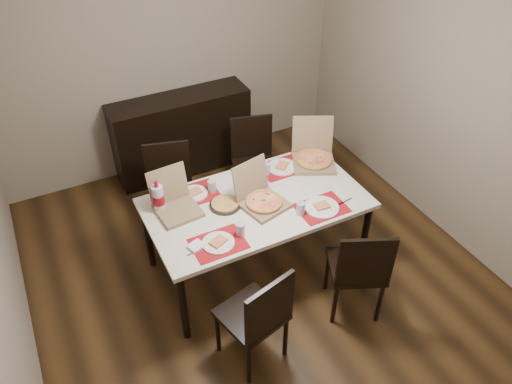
# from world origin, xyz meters

# --- Properties ---
(ground) EXTENTS (3.80, 4.00, 0.02)m
(ground) POSITION_xyz_m (0.00, 0.00, -0.01)
(ground) COLOR #422B14
(ground) RESTS_ON ground
(room_walls) EXTENTS (3.84, 4.02, 2.62)m
(room_walls) POSITION_xyz_m (0.00, 0.43, 1.73)
(room_walls) COLOR gray
(room_walls) RESTS_ON ground
(sideboard) EXTENTS (1.50, 0.40, 0.90)m
(sideboard) POSITION_xyz_m (0.00, 1.78, 0.45)
(sideboard) COLOR black
(sideboard) RESTS_ON ground
(dining_table) EXTENTS (1.80, 1.00, 0.75)m
(dining_table) POSITION_xyz_m (0.03, 0.05, 0.68)
(dining_table) COLOR beige
(dining_table) RESTS_ON ground
(chair_near_left) EXTENTS (0.51, 0.51, 0.93)m
(chair_near_left) POSITION_xyz_m (-0.40, -0.82, 0.51)
(chair_near_left) COLOR black
(chair_near_left) RESTS_ON ground
(chair_near_right) EXTENTS (0.56, 0.56, 0.93)m
(chair_near_right) POSITION_xyz_m (0.50, -0.78, 0.51)
(chair_near_right) COLOR black
(chair_near_right) RESTS_ON ground
(chair_far_left) EXTENTS (0.52, 0.52, 0.93)m
(chair_far_left) POSITION_xyz_m (-0.46, 0.85, 0.51)
(chair_far_left) COLOR black
(chair_far_left) RESTS_ON ground
(chair_far_right) EXTENTS (0.52, 0.52, 0.93)m
(chair_far_right) POSITION_xyz_m (0.45, 0.92, 0.51)
(chair_far_right) COLOR black
(chair_far_right) RESTS_ON ground
(setting_near_left) EXTENTS (0.48, 0.30, 0.11)m
(setting_near_left) POSITION_xyz_m (-0.42, -0.26, 0.77)
(setting_near_left) COLOR #AC0B14
(setting_near_left) RESTS_ON dining_table
(setting_near_right) EXTENTS (0.52, 0.30, 0.11)m
(setting_near_right) POSITION_xyz_m (0.42, -0.26, 0.77)
(setting_near_right) COLOR #AC0B14
(setting_near_right) RESTS_ON dining_table
(setting_far_left) EXTENTS (0.46, 0.30, 0.11)m
(setting_far_left) POSITION_xyz_m (-0.37, 0.36, 0.77)
(setting_far_left) COLOR #AC0B14
(setting_far_left) RESTS_ON dining_table
(setting_far_right) EXTENTS (0.47, 0.30, 0.11)m
(setting_far_right) POSITION_xyz_m (0.41, 0.36, 0.77)
(setting_far_right) COLOR #AC0B14
(setting_far_right) RESTS_ON dining_table
(napkin_loose) EXTENTS (0.16, 0.16, 0.02)m
(napkin_loose) POSITION_xyz_m (0.01, -0.04, 0.76)
(napkin_loose) COLOR white
(napkin_loose) RESTS_ON dining_table
(pizza_box_center) EXTENTS (0.42, 0.44, 0.34)m
(pizza_box_center) POSITION_xyz_m (0.05, 0.00, 0.81)
(pizza_box_center) COLOR #81684A
(pizza_box_center) RESTS_ON dining_table
(pizza_box_right) EXTENTS (0.51, 0.53, 0.37)m
(pizza_box_right) POSITION_xyz_m (0.75, 0.32, 0.81)
(pizza_box_right) COLOR #81684A
(pizza_box_right) RESTS_ON dining_table
(pizza_box_left) EXTENTS (0.35, 0.39, 0.33)m
(pizza_box_left) POSITION_xyz_m (-0.59, 0.25, 0.81)
(pizza_box_left) COLOR #81684A
(pizza_box_left) RESTS_ON dining_table
(faina_plate) EXTENTS (0.26, 0.26, 0.03)m
(faina_plate) POSITION_xyz_m (-0.22, 0.12, 0.76)
(faina_plate) COLOR black
(faina_plate) RESTS_ON dining_table
(dip_bowl) EXTENTS (0.12, 0.12, 0.03)m
(dip_bowl) POSITION_xyz_m (0.17, 0.27, 0.76)
(dip_bowl) COLOR white
(dip_bowl) RESTS_ON dining_table
(soda_bottle) EXTENTS (0.10, 0.10, 0.29)m
(soda_bottle) POSITION_xyz_m (-0.71, 0.30, 0.87)
(soda_bottle) COLOR silver
(soda_bottle) RESTS_ON dining_table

